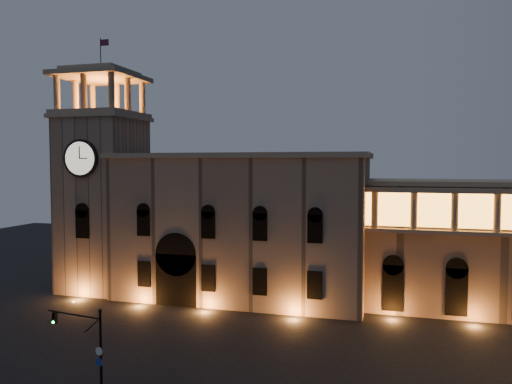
{
  "coord_description": "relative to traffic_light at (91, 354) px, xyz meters",
  "views": [
    {
      "loc": [
        15.95,
        -35.97,
        16.35
      ],
      "look_at": [
        1.54,
        16.0,
        13.3
      ],
      "focal_mm": 35.0,
      "sensor_mm": 36.0,
      "label": 1
    }
  ],
  "objects": [
    {
      "name": "clock_tower",
      "position": [
        -16.99,
        28.26,
        8.95
      ],
      "size": [
        9.8,
        9.8,
        32.4
      ],
      "color": "#8F735D",
      "rests_on": "ground"
    },
    {
      "name": "government_building",
      "position": [
        1.44,
        29.22,
        5.22
      ],
      "size": [
        30.8,
        12.8,
        17.6
      ],
      "color": "#8F735D",
      "rests_on": "ground"
    },
    {
      "name": "traffic_light",
      "position": [
        0.0,
        0.0,
        0.0
      ],
      "size": [
        4.88,
        1.07,
        6.76
      ],
      "rotation": [
        0.0,
        0.0,
        -0.16
      ],
      "color": "black",
      "rests_on": "ground"
    },
    {
      "name": "ground",
      "position": [
        3.51,
        7.29,
        -3.55
      ],
      "size": [
        160.0,
        160.0,
        0.0
      ],
      "primitive_type": "plane",
      "color": "black",
      "rests_on": "ground"
    }
  ]
}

